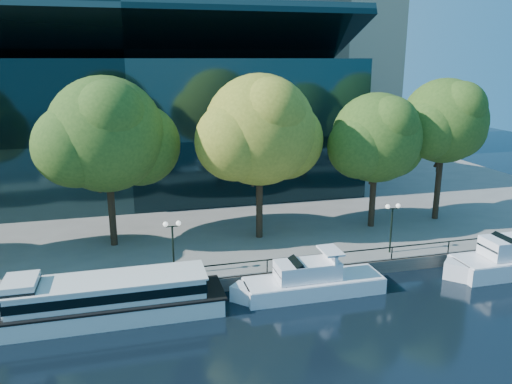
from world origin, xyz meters
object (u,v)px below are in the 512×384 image
object	(u,v)px
tree_3	(262,132)
tree_5	(446,123)
tour_boat	(95,299)
lamp_2	(392,217)
cruiser_far	(511,259)
tree_2	(109,137)
cruiser_near	(308,281)
lamp_1	(173,235)
tree_4	(378,140)

from	to	relation	value
tree_3	tree_5	world-z (taller)	tree_3
tour_boat	tree_3	xyz separation A→B (m)	(13.36, 9.25, 8.75)
tree_3	lamp_2	distance (m)	12.42
cruiser_far	tree_2	world-z (taller)	tree_2
tour_boat	cruiser_far	size ratio (longest dim) A/B	1.51
tour_boat	tree_3	size ratio (longest dim) A/B	1.21
cruiser_near	cruiser_far	xyz separation A→B (m)	(16.32, -0.50, 0.18)
lamp_1	lamp_2	size ratio (longest dim) A/B	1.00
cruiser_far	tree_5	world-z (taller)	tree_5
cruiser_near	cruiser_far	world-z (taller)	cruiser_far
tour_boat	lamp_2	size ratio (longest dim) A/B	4.18
lamp_2	cruiser_near	bearing A→B (deg)	-157.70
tree_3	tree_2	bearing A→B (deg)	174.32
tree_3	tree_4	size ratio (longest dim) A/B	1.14
tree_5	lamp_1	bearing A→B (deg)	-165.28
tree_2	lamp_2	world-z (taller)	tree_2
tour_boat	tree_4	size ratio (longest dim) A/B	1.38
tour_boat	cruiser_near	world-z (taller)	tour_boat
tree_4	lamp_2	xyz separation A→B (m)	(-1.75, -6.27, -5.06)
cruiser_far	tree_2	bearing A→B (deg)	159.35
lamp_1	cruiser_near	bearing A→B (deg)	-20.54
tree_2	tree_5	xyz separation A→B (m)	(29.98, -0.39, 0.23)
tour_boat	cruiser_far	bearing A→B (deg)	-1.10
tree_2	lamp_2	distance (m)	23.15
tree_4	lamp_2	bearing A→B (deg)	-105.58
tour_boat	cruiser_near	xyz separation A→B (m)	(14.19, -0.08, -0.38)
tree_3	tour_boat	bearing A→B (deg)	-145.31
cruiser_far	tree_3	xyz separation A→B (m)	(-17.15, 9.84, 8.95)
tree_5	lamp_2	xyz separation A→B (m)	(-8.82, -6.81, -6.27)
cruiser_near	tree_3	bearing A→B (deg)	95.08
tree_4	lamp_1	size ratio (longest dim) A/B	3.02
tree_3	tree_4	world-z (taller)	tree_3
tour_boat	tree_4	xyz separation A→B (m)	(24.10, 9.53, 7.68)
tree_3	tree_4	xyz separation A→B (m)	(10.74, 0.28, -1.07)
tour_boat	tree_4	world-z (taller)	tree_4
cruiser_near	lamp_1	world-z (taller)	lamp_1
tree_4	tour_boat	bearing A→B (deg)	-158.42
tour_boat	tree_5	xyz separation A→B (m)	(31.17, 10.07, 8.89)
tree_4	tree_5	world-z (taller)	tree_5
tree_2	lamp_2	bearing A→B (deg)	-18.79
tree_4	lamp_1	bearing A→B (deg)	-161.59
tour_boat	cruiser_near	distance (m)	14.19
tree_2	tree_3	size ratio (longest dim) A/B	0.99
cruiser_far	lamp_2	world-z (taller)	lamp_2
tour_boat	lamp_2	world-z (taller)	lamp_2
cruiser_near	tree_5	size ratio (longest dim) A/B	0.82
cruiser_near	tree_2	world-z (taller)	tree_2
cruiser_near	cruiser_far	size ratio (longest dim) A/B	0.97
cruiser_near	lamp_1	bearing A→B (deg)	159.46
tree_4	tree_5	distance (m)	7.20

